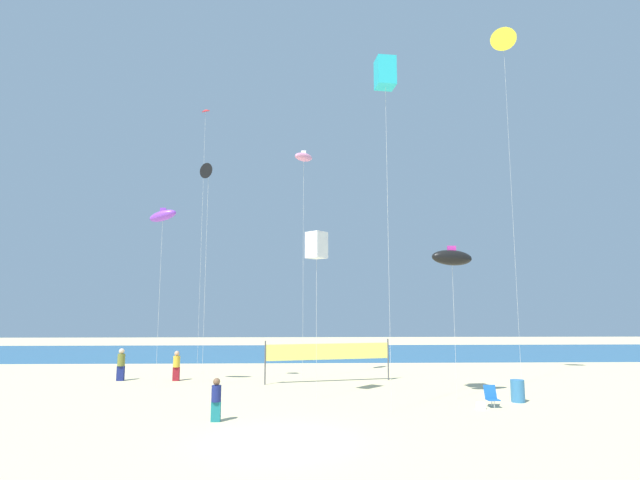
# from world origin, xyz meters

# --- Properties ---
(ground_plane) EXTENTS (120.00, 120.00, 0.00)m
(ground_plane) POSITION_xyz_m (0.00, 0.00, 0.00)
(ground_plane) COLOR beige
(ocean_band) EXTENTS (120.00, 20.00, 0.01)m
(ocean_band) POSITION_xyz_m (0.00, 33.19, 0.00)
(ocean_band) COLOR #28608C
(ocean_band) RESTS_ON ground
(beachgoer_mustard_shirt) EXTENTS (0.39, 0.39, 1.72)m
(beachgoer_mustard_shirt) POSITION_xyz_m (-6.68, 13.74, 0.92)
(beachgoer_mustard_shirt) COLOR maroon
(beachgoer_mustard_shirt) RESTS_ON ground
(beachgoer_olive_shirt) EXTENTS (0.43, 0.43, 1.86)m
(beachgoer_olive_shirt) POSITION_xyz_m (-9.94, 13.86, 0.99)
(beachgoer_olive_shirt) COLOR navy
(beachgoer_olive_shirt) RESTS_ON ground
(beachgoer_navy_shirt) EXTENTS (0.36, 0.36, 1.58)m
(beachgoer_navy_shirt) POSITION_xyz_m (-2.47, 2.81, 0.85)
(beachgoer_navy_shirt) COLOR #19727A
(beachgoer_navy_shirt) RESTS_ON ground
(folding_beach_chair) EXTENTS (0.52, 0.65, 0.89)m
(folding_beach_chair) POSITION_xyz_m (8.85, 5.35, 0.47)
(folding_beach_chair) COLOR #1959B2
(folding_beach_chair) RESTS_ON ground
(trash_barrel) EXTENTS (0.61, 0.61, 0.98)m
(trash_barrel) POSITION_xyz_m (10.44, 6.38, 0.49)
(trash_barrel) COLOR teal
(trash_barrel) RESTS_ON ground
(volleyball_net) EXTENTS (7.24, 1.70, 2.40)m
(volleyball_net) POSITION_xyz_m (2.22, 12.85, 1.63)
(volleyball_net) COLOR #4C4C51
(volleyball_net) RESTS_ON ground
(beach_handbag) EXTENTS (0.35, 0.18, 0.28)m
(beach_handbag) POSITION_xyz_m (8.21, 4.86, 0.14)
(beach_handbag) COLOR white
(beach_handbag) RESTS_ON ground
(kite_white_box) EXTENTS (1.14, 1.14, 7.89)m
(kite_white_box) POSITION_xyz_m (1.39, 7.63, 7.24)
(kite_white_box) COLOR silver
(kite_white_box) RESTS_ON ground
(kite_violet_inflatable) EXTENTS (1.80, 1.02, 9.74)m
(kite_violet_inflatable) POSITION_xyz_m (-7.07, 10.99, 9.28)
(kite_violet_inflatable) COLOR silver
(kite_violet_inflatable) RESTS_ON ground
(kite_black_inflatable) EXTENTS (2.26, 1.22, 7.20)m
(kite_black_inflatable) POSITION_xyz_m (7.94, 7.29, 6.61)
(kite_black_inflatable) COLOR silver
(kite_black_inflatable) RESTS_ON ground
(kite_yellow_delta) EXTENTS (1.55, 0.93, 21.18)m
(kite_yellow_delta) POSITION_xyz_m (12.89, 11.65, 20.38)
(kite_yellow_delta) COLOR silver
(kite_yellow_delta) RESTS_ON ground
(kite_cyan_box) EXTENTS (0.92, 0.92, 15.26)m
(kite_cyan_box) POSITION_xyz_m (4.37, 4.39, 14.58)
(kite_cyan_box) COLOR silver
(kite_cyan_box) RESTS_ON ground
(kite_pink_inflatable) EXTENTS (1.45, 1.58, 14.03)m
(kite_pink_inflatable) POSITION_xyz_m (0.72, 13.82, 13.58)
(kite_pink_inflatable) COLOR silver
(kite_pink_inflatable) RESTS_ON ground
(kite_red_diamond) EXTENTS (0.75, 0.76, 18.02)m
(kite_red_diamond) POSITION_xyz_m (-6.14, 16.91, 17.31)
(kite_red_diamond) COLOR silver
(kite_red_diamond) RESTS_ON ground
(kite_black_delta) EXTENTS (1.00, 0.81, 12.41)m
(kite_black_delta) POSITION_xyz_m (-4.71, 11.45, 11.93)
(kite_black_delta) COLOR silver
(kite_black_delta) RESTS_ON ground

